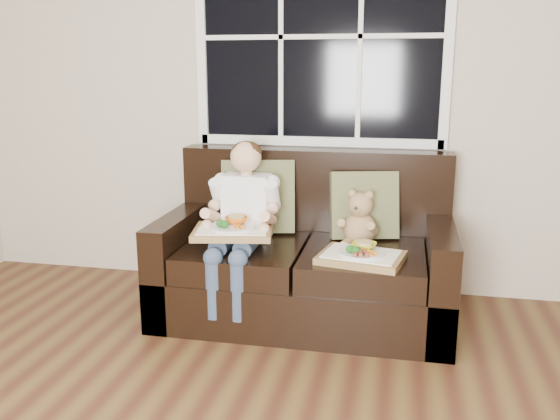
% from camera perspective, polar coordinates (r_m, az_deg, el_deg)
% --- Properties ---
extents(room_walls, '(4.52, 5.02, 2.71)m').
position_cam_1_polar(room_walls, '(1.54, -17.63, 17.68)').
color(room_walls, beige).
rests_on(room_walls, ground).
extents(window_back, '(1.62, 0.04, 1.37)m').
position_cam_1_polar(window_back, '(3.87, 3.91, 16.30)').
color(window_back, black).
rests_on(window_back, room_walls).
extents(loveseat, '(1.70, 0.92, 0.96)m').
position_cam_1_polar(loveseat, '(3.60, 2.55, -5.17)').
color(loveseat, black).
rests_on(loveseat, ground).
extents(pillow_left, '(0.49, 0.30, 0.47)m').
position_cam_1_polar(pillow_left, '(3.71, -2.11, 1.30)').
color(pillow_left, olive).
rests_on(pillow_left, loveseat).
extents(pillow_right, '(0.44, 0.28, 0.42)m').
position_cam_1_polar(pillow_right, '(3.62, 8.09, 0.46)').
color(pillow_right, olive).
rests_on(pillow_right, loveseat).
extents(child, '(0.40, 0.60, 0.92)m').
position_cam_1_polar(child, '(3.46, -3.64, 0.02)').
color(child, white).
rests_on(child, loveseat).
extents(teddy_bear, '(0.22, 0.27, 0.34)m').
position_cam_1_polar(teddy_bear, '(3.49, 7.70, -1.17)').
color(teddy_bear, tan).
rests_on(teddy_bear, loveseat).
extents(tray_left, '(0.49, 0.40, 0.10)m').
position_cam_1_polar(tray_left, '(3.34, -4.54, -1.89)').
color(tray_left, olive).
rests_on(tray_left, child).
extents(tray_right, '(0.49, 0.41, 0.10)m').
position_cam_1_polar(tray_right, '(3.22, 7.84, -4.35)').
color(tray_right, olive).
rests_on(tray_right, loveseat).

